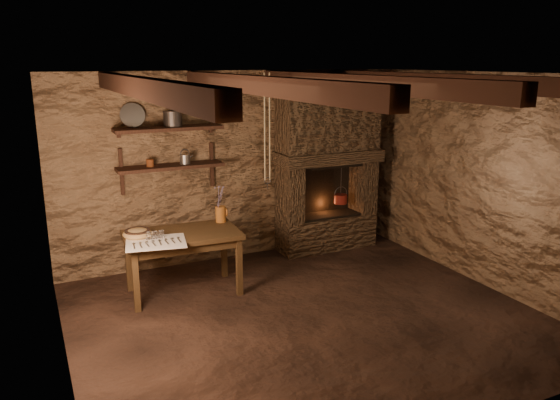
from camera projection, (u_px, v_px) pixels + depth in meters
name	position (u px, v px, depth m)	size (l,w,h in m)	color
floor	(306.00, 317.00, 5.51)	(4.50, 4.50, 0.00)	black
back_wall	(233.00, 167.00, 6.96)	(4.50, 0.04, 2.40)	brown
front_wall	(457.00, 275.00, 3.46)	(4.50, 0.04, 2.40)	brown
left_wall	(55.00, 234.00, 4.27)	(0.04, 4.00, 2.40)	brown
right_wall	(483.00, 181.00, 6.14)	(0.04, 4.00, 2.40)	brown
ceiling	(309.00, 74.00, 4.91)	(4.50, 4.00, 0.04)	black
beam_far_left	(142.00, 88.00, 4.31)	(0.14, 3.95, 0.16)	black
beam_mid_left	(258.00, 85.00, 4.73)	(0.14, 3.95, 0.16)	black
beam_mid_right	(356.00, 83.00, 5.14)	(0.14, 3.95, 0.16)	black
beam_far_right	(439.00, 81.00, 5.56)	(0.14, 3.95, 0.16)	black
shelf_lower	(171.00, 167.00, 6.44)	(1.25, 0.30, 0.04)	black
shelf_upper	(169.00, 129.00, 6.33)	(1.25, 0.30, 0.04)	black
hearth	(327.00, 160.00, 7.27)	(1.43, 0.51, 2.30)	#36271B
work_table	(183.00, 260.00, 6.01)	(1.27, 0.77, 0.70)	#302010
linen_cloth	(156.00, 242.00, 5.59)	(0.60, 0.48, 0.01)	beige
pewter_cutlery_row	(156.00, 242.00, 5.57)	(0.50, 0.19, 0.01)	gray
drinking_glasses	(155.00, 235.00, 5.69)	(0.19, 0.06, 0.08)	white
stoneware_jug	(221.00, 207.00, 6.28)	(0.15, 0.15, 0.42)	#AD6121
wooden_bowl	(137.00, 234.00, 5.76)	(0.31, 0.31, 0.11)	olive
iron_stockpot	(173.00, 120.00, 6.33)	(0.22, 0.22, 0.16)	#332F2D
tin_pan	(132.00, 115.00, 6.22)	(0.28, 0.28, 0.04)	gray
small_kettle	(185.00, 159.00, 6.50)	(0.16, 0.12, 0.18)	gray
rusty_tin	(150.00, 163.00, 6.33)	(0.09, 0.09, 0.09)	#582811
red_pot	(341.00, 198.00, 7.44)	(0.20, 0.20, 0.54)	maroon
hanging_ropes	(267.00, 128.00, 6.00)	(0.08, 0.08, 1.20)	beige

